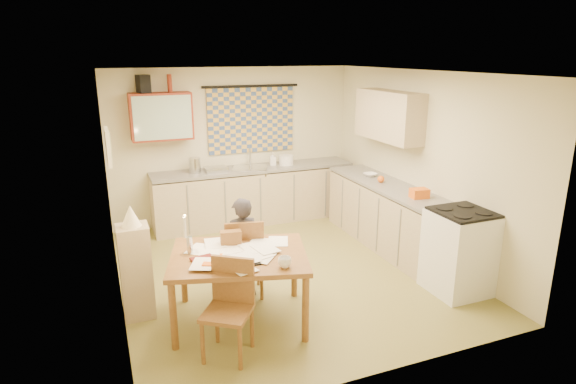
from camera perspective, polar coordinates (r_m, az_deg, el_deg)
name	(u,v)px	position (r m, az deg, el deg)	size (l,w,h in m)	color
floor	(284,271)	(6.32, -0.50, -9.35)	(4.00, 4.50, 0.02)	olive
ceiling	(283,71)	(5.71, -0.56, 14.12)	(4.00, 4.50, 0.02)	white
wall_back	(234,145)	(7.99, -6.46, 5.53)	(4.00, 0.02, 2.50)	beige
wall_front	(385,242)	(3.97, 11.48, -5.85)	(4.00, 0.02, 2.50)	beige
wall_left	(110,195)	(5.51, -20.38, -0.28)	(0.02, 4.50, 2.50)	beige
wall_right	(420,164)	(6.86, 15.33, 3.27)	(0.02, 4.50, 2.50)	beige
window_blind	(251,120)	(7.97, -4.38, 8.47)	(1.45, 0.03, 1.05)	#344D7E
curtain_rod	(251,86)	(7.90, -4.42, 12.41)	(0.04, 0.04, 1.60)	black
wall_cabinet	(161,116)	(7.51, -14.80, 8.66)	(0.90, 0.34, 0.70)	maroon
wall_cabinet_glass	(163,118)	(7.34, -14.62, 8.51)	(0.84, 0.02, 0.64)	#99B2A5
upper_cabinet_right	(389,116)	(7.10, 11.85, 8.85)	(0.34, 1.30, 0.70)	tan
framed_print	(108,147)	(5.81, -20.57, 5.07)	(0.04, 0.50, 0.40)	beige
print_canvas	(110,146)	(5.81, -20.32, 5.10)	(0.01, 0.42, 0.32)	silver
counter_back	(255,195)	(7.96, -3.96, -0.37)	(3.30, 0.62, 0.92)	tan
counter_right	(396,221)	(6.91, 12.70, -3.34)	(0.62, 2.95, 0.92)	tan
stove	(459,252)	(5.97, 19.66, -6.67)	(0.64, 0.64, 1.00)	white
sink	(250,170)	(7.82, -4.52, 2.58)	(0.55, 0.45, 0.10)	silver
tap	(250,157)	(7.97, -4.52, 4.16)	(0.03, 0.03, 0.28)	silver
dish_rack	(216,169)	(7.67, -8.54, 2.70)	(0.35, 0.30, 0.06)	silver
kettle	(195,165)	(7.58, -10.99, 3.12)	(0.18, 0.18, 0.24)	silver
mixing_bowl	(286,160)	(8.00, -0.21, 3.82)	(0.24, 0.24, 0.16)	white
soap_bottle	(273,159)	(7.96, -1.84, 3.95)	(0.11, 0.11, 0.21)	white
bowl	(370,175)	(7.36, 9.73, 2.03)	(0.21, 0.21, 0.05)	white
orange_bag	(419,193)	(6.40, 15.30, -0.14)	(0.22, 0.16, 0.12)	orange
fruit_orange	(381,179)	(7.03, 10.95, 1.51)	(0.10, 0.10, 0.10)	orange
speaker	(143,84)	(7.44, -16.79, 12.17)	(0.16, 0.20, 0.26)	black
bottle_green	(146,84)	(7.44, -16.48, 12.20)	(0.07, 0.07, 0.26)	#195926
bottle_brown	(170,83)	(7.49, -13.85, 12.41)	(0.07, 0.07, 0.26)	maroon
dining_table	(240,287)	(5.11, -5.73, -11.15)	(1.60, 1.37, 0.75)	brown
chair_far	(244,271)	(5.65, -5.22, -9.29)	(0.51, 0.51, 0.95)	brown
chair_near	(228,327)	(4.64, -7.07, -15.62)	(0.57, 0.57, 0.91)	brown
person	(242,248)	(5.50, -5.50, -6.64)	(0.45, 0.31, 1.18)	black
shelf_stand	(136,272)	(5.35, -17.57, -9.00)	(0.32, 0.30, 1.02)	tan
lampshade	(131,216)	(5.12, -18.16, -2.69)	(0.20, 0.20, 0.22)	beige
letter_rack	(231,238)	(5.15, -6.79, -5.44)	(0.22, 0.10, 0.16)	brown
mug	(285,262)	(4.62, -0.40, -8.34)	(0.18, 0.18, 0.10)	white
magazine	(195,264)	(4.75, -11.02, -8.43)	(0.27, 0.33, 0.03)	maroon
book	(200,259)	(4.87, -10.39, -7.80)	(0.30, 0.33, 0.02)	orange
orange_box	(209,265)	(4.69, -9.36, -8.58)	(0.12, 0.08, 0.04)	orange
eyeglasses	(254,264)	(4.69, -4.02, -8.55)	(0.13, 0.04, 0.02)	black
candle_holder	(190,245)	(5.01, -11.57, -6.18)	(0.06, 0.06, 0.18)	silver
candle	(185,228)	(4.92, -12.14, -4.14)	(0.02, 0.02, 0.22)	white
candle_flame	(185,216)	(4.89, -12.13, -2.76)	(0.02, 0.02, 0.02)	#FFCC66
papers	(235,252)	(4.97, -6.33, -7.06)	(1.20, 1.02, 0.03)	white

